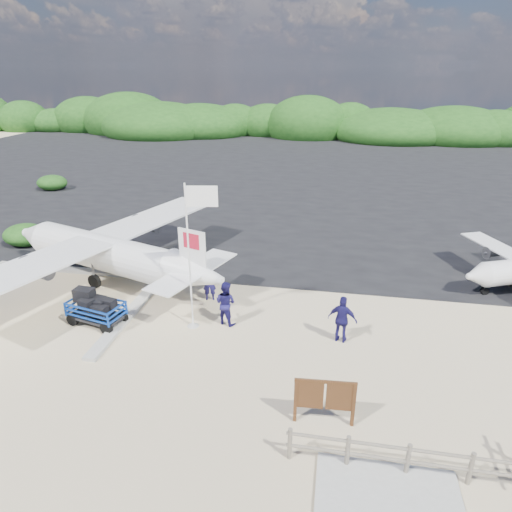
{
  "coord_description": "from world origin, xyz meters",
  "views": [
    {
      "loc": [
        3.77,
        -14.2,
        9.71
      ],
      "look_at": [
        0.25,
        5.1,
        1.52
      ],
      "focal_mm": 32.0,
      "sensor_mm": 36.0,
      "label": 1
    }
  ],
  "objects_px": {
    "crew_c": "(342,319)",
    "aircraft_small": "(208,162)",
    "crew_a": "(209,283)",
    "crew_b": "(226,303)",
    "flagpole": "(193,326)",
    "aircraft_large": "(404,197)",
    "signboard": "(323,423)",
    "baggage_cart": "(98,324)"
  },
  "relations": [
    {
      "from": "aircraft_large",
      "to": "signboard",
      "type": "bearing_deg",
      "value": 97.91
    },
    {
      "from": "crew_b",
      "to": "aircraft_small",
      "type": "height_order",
      "value": "crew_b"
    },
    {
      "from": "crew_c",
      "to": "aircraft_large",
      "type": "bearing_deg",
      "value": -89.64
    },
    {
      "from": "aircraft_large",
      "to": "crew_a",
      "type": "bearing_deg",
      "value": 80.57
    },
    {
      "from": "baggage_cart",
      "to": "signboard",
      "type": "distance_m",
      "value": 10.09
    },
    {
      "from": "signboard",
      "to": "baggage_cart",
      "type": "bearing_deg",
      "value": 153.05
    },
    {
      "from": "flagpole",
      "to": "crew_c",
      "type": "height_order",
      "value": "flagpole"
    },
    {
      "from": "signboard",
      "to": "aircraft_small",
      "type": "distance_m",
      "value": 39.89
    },
    {
      "from": "aircraft_small",
      "to": "crew_c",
      "type": "bearing_deg",
      "value": 90.98
    },
    {
      "from": "crew_c",
      "to": "crew_a",
      "type": "bearing_deg",
      "value": -9.32
    },
    {
      "from": "crew_b",
      "to": "crew_c",
      "type": "bearing_deg",
      "value": -165.54
    },
    {
      "from": "crew_b",
      "to": "crew_c",
      "type": "height_order",
      "value": "crew_c"
    },
    {
      "from": "baggage_cart",
      "to": "aircraft_large",
      "type": "xyz_separation_m",
      "value": [
        14.48,
        22.28,
        0.0
      ]
    },
    {
      "from": "signboard",
      "to": "flagpole",
      "type": "bearing_deg",
      "value": 136.43
    },
    {
      "from": "aircraft_small",
      "to": "flagpole",
      "type": "bearing_deg",
      "value": 81.89
    },
    {
      "from": "crew_a",
      "to": "crew_b",
      "type": "distance_m",
      "value": 2.21
    },
    {
      "from": "baggage_cart",
      "to": "crew_c",
      "type": "distance_m",
      "value": 9.8
    },
    {
      "from": "flagpole",
      "to": "crew_b",
      "type": "relative_size",
      "value": 3.18
    },
    {
      "from": "aircraft_small",
      "to": "crew_b",
      "type": "bearing_deg",
      "value": 84.15
    },
    {
      "from": "crew_b",
      "to": "aircraft_small",
      "type": "bearing_deg",
      "value": -52.17
    },
    {
      "from": "baggage_cart",
      "to": "crew_b",
      "type": "bearing_deg",
      "value": 24.37
    },
    {
      "from": "aircraft_small",
      "to": "aircraft_large",
      "type": "bearing_deg",
      "value": 127.3
    },
    {
      "from": "crew_a",
      "to": "crew_b",
      "type": "height_order",
      "value": "crew_b"
    },
    {
      "from": "crew_a",
      "to": "aircraft_large",
      "type": "distance_m",
      "value": 22.13
    },
    {
      "from": "baggage_cart",
      "to": "aircraft_small",
      "type": "xyz_separation_m",
      "value": [
        -4.87,
        33.31,
        0.0
      ]
    },
    {
      "from": "flagpole",
      "to": "crew_c",
      "type": "bearing_deg",
      "value": -0.39
    },
    {
      "from": "crew_b",
      "to": "aircraft_large",
      "type": "relative_size",
      "value": 0.12
    },
    {
      "from": "signboard",
      "to": "crew_a",
      "type": "xyz_separation_m",
      "value": [
        -5.36,
        6.84,
        0.82
      ]
    },
    {
      "from": "signboard",
      "to": "crew_a",
      "type": "distance_m",
      "value": 8.73
    },
    {
      "from": "crew_c",
      "to": "signboard",
      "type": "bearing_deg",
      "value": 96.7
    },
    {
      "from": "signboard",
      "to": "crew_c",
      "type": "xyz_separation_m",
      "value": [
        0.47,
        4.49,
        0.94
      ]
    },
    {
      "from": "signboard",
      "to": "aircraft_small",
      "type": "height_order",
      "value": "aircraft_small"
    },
    {
      "from": "crew_a",
      "to": "signboard",
      "type": "bearing_deg",
      "value": 115.0
    },
    {
      "from": "baggage_cart",
      "to": "crew_a",
      "type": "relative_size",
      "value": 1.47
    },
    {
      "from": "crew_b",
      "to": "signboard",
      "type": "bearing_deg",
      "value": 150.45
    },
    {
      "from": "crew_c",
      "to": "aircraft_small",
      "type": "relative_size",
      "value": 0.29
    },
    {
      "from": "baggage_cart",
      "to": "aircraft_large",
      "type": "distance_m",
      "value": 26.57
    },
    {
      "from": "flagpole",
      "to": "aircraft_large",
      "type": "height_order",
      "value": "flagpole"
    },
    {
      "from": "crew_a",
      "to": "aircraft_small",
      "type": "bearing_deg",
      "value": -87.0
    },
    {
      "from": "crew_b",
      "to": "crew_c",
      "type": "relative_size",
      "value": 0.98
    },
    {
      "from": "baggage_cart",
      "to": "crew_b",
      "type": "xyz_separation_m",
      "value": [
        5.12,
        1.0,
        0.92
      ]
    },
    {
      "from": "flagpole",
      "to": "aircraft_large",
      "type": "xyz_separation_m",
      "value": [
        10.62,
        21.74,
        0.0
      ]
    }
  ]
}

